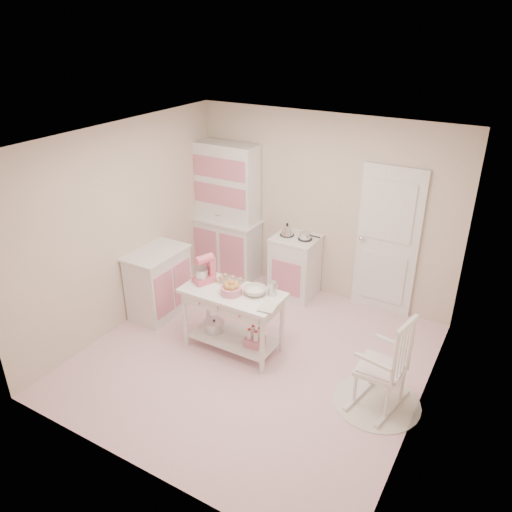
{
  "coord_description": "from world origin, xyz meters",
  "views": [
    {
      "loc": [
        2.45,
        -4.17,
        3.71
      ],
      "look_at": [
        -0.29,
        0.56,
        1.06
      ],
      "focal_mm": 35.0,
      "sensor_mm": 36.0,
      "label": 1
    }
  ],
  "objects": [
    {
      "name": "stand_mixer",
      "position": [
        -0.74,
        0.08,
        0.97
      ],
      "size": [
        0.29,
        0.34,
        0.34
      ],
      "primitive_type": "cube",
      "rotation": [
        0.0,
        0.0,
        -0.39
      ],
      "color": "#D95B72",
      "rests_on": "work_table"
    },
    {
      "name": "door",
      "position": [
        0.95,
        1.87,
        1.02
      ],
      "size": [
        0.82,
        0.05,
        2.04
      ],
      "primitive_type": "cube",
      "color": "white",
      "rests_on": "ground"
    },
    {
      "name": "rocking_chair",
      "position": [
        1.51,
        0.0,
        0.55
      ],
      "size": [
        0.61,
        0.8,
        1.1
      ],
      "primitive_type": "cube",
      "rotation": [
        0.0,
        0.0,
        -0.19
      ],
      "color": "white",
      "rests_on": "ground"
    },
    {
      "name": "metal_pitcher",
      "position": [
        0.12,
        0.22,
        0.89
      ],
      "size": [
        0.1,
        0.1,
        0.17
      ],
      "primitive_type": "cylinder",
      "color": "silver",
      "rests_on": "work_table"
    },
    {
      "name": "bread_basket",
      "position": [
        -0.3,
        0.01,
        0.85
      ],
      "size": [
        0.25,
        0.25,
        0.09
      ],
      "primitive_type": "cylinder",
      "color": "#D3798E",
      "rests_on": "work_table"
    },
    {
      "name": "room_shell",
      "position": [
        0.0,
        0.0,
        1.65
      ],
      "size": [
        3.84,
        3.84,
        2.62
      ],
      "color": "pink",
      "rests_on": "ground"
    },
    {
      "name": "lace_rug",
      "position": [
        1.51,
        0.0,
        0.01
      ],
      "size": [
        0.92,
        0.92,
        0.01
      ],
      "primitive_type": "cylinder",
      "color": "white",
      "rests_on": "ground"
    },
    {
      "name": "work_table",
      "position": [
        -0.32,
        0.06,
        0.4
      ],
      "size": [
        1.2,
        0.6,
        0.8
      ],
      "primitive_type": "cube",
      "color": "white",
      "rests_on": "ground"
    },
    {
      "name": "cookie_tray",
      "position": [
        -0.47,
        0.24,
        0.81
      ],
      "size": [
        0.34,
        0.24,
        0.02
      ],
      "primitive_type": "cube",
      "color": "silver",
      "rests_on": "work_table"
    },
    {
      "name": "mixing_bowl",
      "position": [
        -0.06,
        0.14,
        0.84
      ],
      "size": [
        0.27,
        0.27,
        0.08
      ],
      "primitive_type": "imported",
      "color": "silver",
      "rests_on": "work_table"
    },
    {
      "name": "base_cabinet",
      "position": [
        -1.63,
        0.26,
        0.46
      ],
      "size": [
        0.54,
        0.84,
        0.92
      ],
      "primitive_type": "cube",
      "color": "white",
      "rests_on": "ground"
    },
    {
      "name": "hutch",
      "position": [
        -1.45,
        1.66,
        1.04
      ],
      "size": [
        1.06,
        0.5,
        2.08
      ],
      "primitive_type": "cube",
      "color": "white",
      "rests_on": "ground"
    },
    {
      "name": "recipe_book",
      "position": [
        0.13,
        -0.06,
        0.81
      ],
      "size": [
        0.21,
        0.26,
        0.02
      ],
      "primitive_type": "imported",
      "rotation": [
        0.0,
        0.0,
        0.13
      ],
      "color": "silver",
      "rests_on": "work_table"
    },
    {
      "name": "stove",
      "position": [
        -0.25,
        1.61,
        0.46
      ],
      "size": [
        0.62,
        0.57,
        0.92
      ],
      "primitive_type": "cube",
      "color": "white",
      "rests_on": "ground"
    }
  ]
}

